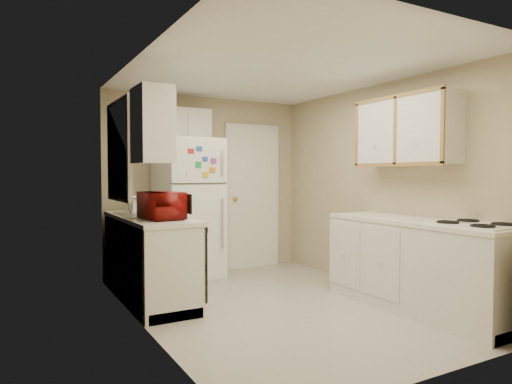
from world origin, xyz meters
TOP-DOWN VIEW (x-y plane):
  - floor at (0.00, 0.00)m, footprint 3.80×3.80m
  - ceiling at (0.00, 0.00)m, footprint 3.80×3.80m
  - wall_left at (-1.40, 0.00)m, footprint 3.80×3.80m
  - wall_right at (1.40, 0.00)m, footprint 3.80×3.80m
  - wall_back at (0.00, 1.90)m, footprint 2.80×2.80m
  - wall_front at (0.00, -1.90)m, footprint 2.80×2.80m
  - left_counter at (-1.10, 0.90)m, footprint 0.60×1.80m
  - dishwasher at (-0.81, 0.30)m, footprint 0.03×0.58m
  - sink at (-1.10, 1.05)m, footprint 0.54×0.74m
  - microwave at (-1.08, 0.48)m, footprint 0.52×0.33m
  - soap_bottle at (-1.15, 1.30)m, footprint 0.10×0.10m
  - window_blinds at (-1.36, 1.05)m, footprint 0.10×0.98m
  - upper_cabinet_left at (-1.25, 0.22)m, footprint 0.30×0.45m
  - refrigerator at (-0.40, 1.54)m, footprint 0.77×0.75m
  - cabinet_over_fridge at (-0.40, 1.75)m, footprint 0.70×0.30m
  - interior_door at (0.70, 1.86)m, footprint 0.86×0.06m
  - right_counter at (1.10, -0.80)m, footprint 0.60×2.00m
  - stove at (1.14, -1.39)m, footprint 0.58×0.71m
  - upper_cabinet_right at (1.25, -0.50)m, footprint 0.30×1.20m

SIDE VIEW (x-z plane):
  - floor at x=0.00m, z-range 0.00..0.00m
  - stove at x=1.14m, z-range 0.00..0.84m
  - left_counter at x=-1.10m, z-range 0.00..0.90m
  - right_counter at x=1.10m, z-range 0.00..0.90m
  - dishwasher at x=-0.81m, z-range 0.13..0.85m
  - sink at x=-1.10m, z-range 0.78..0.94m
  - refrigerator at x=-0.40m, z-range 0.00..1.80m
  - soap_bottle at x=-1.15m, z-range 0.91..1.09m
  - interior_door at x=0.70m, z-range -0.02..2.06m
  - microwave at x=-1.08m, z-range 0.89..1.21m
  - wall_left at x=-1.40m, z-range 1.20..1.20m
  - wall_right at x=1.40m, z-range 1.20..1.20m
  - wall_back at x=0.00m, z-range 1.20..1.20m
  - wall_front at x=0.00m, z-range 1.20..1.20m
  - window_blinds at x=-1.36m, z-range 1.06..2.14m
  - upper_cabinet_left at x=-1.25m, z-range 1.45..2.15m
  - upper_cabinet_right at x=1.25m, z-range 1.45..2.15m
  - cabinet_over_fridge at x=-0.40m, z-range 1.80..2.20m
  - ceiling at x=0.00m, z-range 2.40..2.40m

